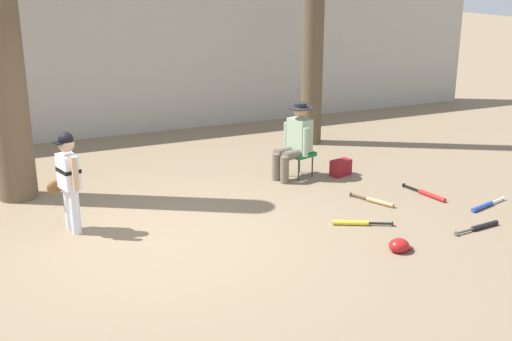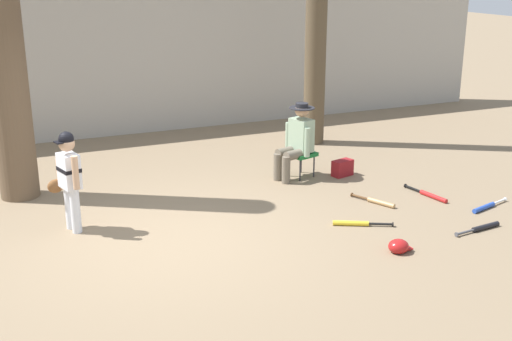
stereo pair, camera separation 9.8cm
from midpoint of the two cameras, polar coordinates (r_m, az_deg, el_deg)
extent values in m
plane|color=#7F6B51|center=(8.15, -7.57, -6.13)|extent=(60.00, 60.00, 0.00)
cube|color=#ADA89E|center=(13.05, -14.62, 8.71)|extent=(18.00, 0.36, 2.71)
cylinder|color=brown|center=(9.67, -21.13, 11.60)|extent=(0.55, 0.55, 4.87)
cone|color=brown|center=(10.17, -19.62, -2.12)|extent=(0.78, 0.78, 0.33)
cone|color=brown|center=(12.50, 5.23, 2.47)|extent=(0.65, 0.65, 0.24)
cylinder|color=white|center=(8.52, -15.20, -3.44)|extent=(0.12, 0.12, 0.58)
cylinder|color=white|center=(8.67, -15.69, -3.10)|extent=(0.12, 0.12, 0.58)
cube|color=white|center=(8.43, -15.73, -0.03)|extent=(0.27, 0.34, 0.44)
cube|color=black|center=(8.43, -15.74, 0.11)|extent=(0.29, 0.35, 0.05)
sphere|color=tan|center=(8.34, -15.93, 2.26)|extent=(0.20, 0.20, 0.20)
sphere|color=black|center=(8.32, -15.96, 2.66)|extent=(0.19, 0.19, 0.19)
cube|color=black|center=(8.29, -16.52, 2.38)|extent=(0.13, 0.16, 0.02)
cylinder|color=tan|center=(8.20, -15.20, -0.19)|extent=(0.10, 0.10, 0.42)
cylinder|color=tan|center=(8.63, -16.49, -0.26)|extent=(0.10, 0.10, 0.40)
ellipsoid|color=brown|center=(8.67, -16.82, -1.31)|extent=(0.24, 0.18, 0.18)
cube|color=#196B2D|center=(10.37, 4.22, 1.47)|extent=(0.49, 0.49, 0.06)
cylinder|color=#333338|center=(10.22, 4.16, 0.11)|extent=(0.02, 0.02, 0.38)
cylinder|color=#333338|center=(10.43, 3.03, 0.50)|extent=(0.02, 0.02, 0.38)
cylinder|color=#333338|center=(10.42, 5.36, 0.43)|extent=(0.02, 0.02, 0.38)
cylinder|color=#333338|center=(10.62, 4.24, 0.80)|extent=(0.02, 0.02, 0.38)
cylinder|color=#6B6051|center=(10.08, 2.93, 0.04)|extent=(0.13, 0.13, 0.43)
cylinder|color=#6B6051|center=(10.23, 2.18, 0.31)|extent=(0.13, 0.13, 0.43)
cylinder|color=#6B6051|center=(10.15, 3.79, 1.42)|extent=(0.43, 0.25, 0.15)
cylinder|color=#6B6051|center=(10.29, 3.03, 1.66)|extent=(0.43, 0.25, 0.15)
cube|color=#99B293|center=(10.28, 4.26, 3.12)|extent=(0.33, 0.41, 0.52)
cylinder|color=#99B293|center=(10.09, 4.77, 2.48)|extent=(0.11, 0.11, 0.46)
cylinder|color=#99B293|center=(10.40, 3.10, 2.98)|extent=(0.11, 0.11, 0.46)
sphere|color=tan|center=(10.19, 4.31, 5.30)|extent=(0.22, 0.22, 0.22)
cylinder|color=#232328|center=(10.18, 4.32, 5.48)|extent=(0.40, 0.40, 0.02)
cylinder|color=#232328|center=(10.18, 4.32, 5.66)|extent=(0.20, 0.20, 0.09)
cube|color=maroon|center=(10.55, 7.84, 0.22)|extent=(0.38, 0.26, 0.26)
cylinder|color=yellow|center=(8.62, 8.61, -4.59)|extent=(0.44, 0.27, 0.07)
cylinder|color=black|center=(8.66, 11.19, -4.62)|extent=(0.29, 0.17, 0.03)
cylinder|color=black|center=(8.68, 12.21, -4.63)|extent=(0.04, 0.06, 0.06)
cylinder|color=black|center=(8.94, 19.76, -4.65)|extent=(0.45, 0.11, 0.07)
cylinder|color=#4C4C51|center=(8.67, 18.14, -5.16)|extent=(0.30, 0.06, 0.03)
cylinder|color=#4C4C51|center=(8.57, 17.46, -5.37)|extent=(0.02, 0.06, 0.06)
cylinder|color=red|center=(9.83, 15.55, -2.20)|extent=(0.14, 0.49, 0.07)
cylinder|color=black|center=(10.09, 13.86, -1.55)|extent=(0.08, 0.33, 0.03)
cylinder|color=black|center=(10.19, 13.21, -1.30)|extent=(0.06, 0.02, 0.06)
cylinder|color=tan|center=(9.41, 11.19, -2.79)|extent=(0.24, 0.42, 0.07)
cylinder|color=brown|center=(9.58, 9.38, -2.30)|extent=(0.15, 0.27, 0.03)
cylinder|color=brown|center=(9.65, 8.68, -2.11)|extent=(0.06, 0.04, 0.06)
cylinder|color=#2347AD|center=(9.60, 19.59, -3.08)|extent=(0.46, 0.19, 0.07)
cylinder|color=silver|center=(9.91, 20.78, -2.56)|extent=(0.30, 0.11, 0.03)
cylinder|color=silver|center=(10.04, 21.23, -2.36)|extent=(0.03, 0.06, 0.06)
ellipsoid|color=#A81919|center=(7.95, 12.72, -6.50)|extent=(0.25, 0.23, 0.17)
cube|color=#A81919|center=(8.03, 13.40, -6.60)|extent=(0.10, 0.13, 0.02)
camera|label=1|loc=(0.05, -89.66, 0.11)|focal=45.68mm
camera|label=2|loc=(0.05, 90.34, -0.11)|focal=45.68mm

